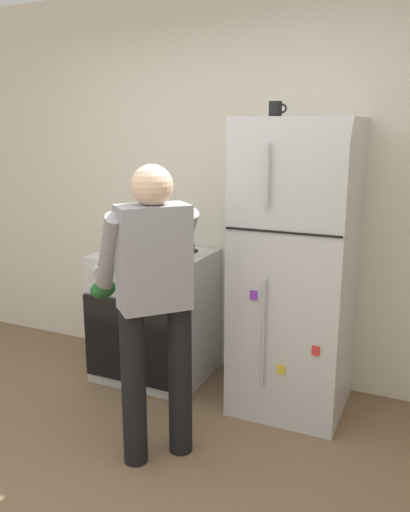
% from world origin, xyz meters
% --- Properties ---
extents(kitchen_wall_back, '(6.00, 0.10, 2.70)m').
position_xyz_m(kitchen_wall_back, '(0.00, 1.95, 1.35)').
color(kitchen_wall_back, silver).
rests_on(kitchen_wall_back, ground).
extents(refrigerator, '(0.68, 0.72, 1.83)m').
position_xyz_m(refrigerator, '(0.51, 1.57, 0.91)').
color(refrigerator, silver).
rests_on(refrigerator, ground).
extents(stove_range, '(0.76, 0.67, 0.92)m').
position_xyz_m(stove_range, '(-0.51, 1.56, 0.46)').
color(stove_range, silver).
rests_on(stove_range, ground).
extents(person_cook, '(0.63, 0.66, 1.60)m').
position_xyz_m(person_cook, '(-0.02, 0.71, 0.95)').
color(person_cook, black).
rests_on(person_cook, ground).
extents(red_pot, '(0.35, 0.25, 0.10)m').
position_xyz_m(red_pot, '(-0.35, 1.52, 0.97)').
color(red_pot, '#236638').
rests_on(red_pot, stove_range).
extents(coffee_mug, '(0.11, 0.08, 0.10)m').
position_xyz_m(coffee_mug, '(0.33, 1.62, 1.88)').
color(coffee_mug, black).
rests_on(coffee_mug, refrigerator).
extents(pepper_mill, '(0.05, 0.05, 0.19)m').
position_xyz_m(pepper_mill, '(-0.81, 1.77, 1.02)').
color(pepper_mill, brown).
rests_on(pepper_mill, stove_range).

